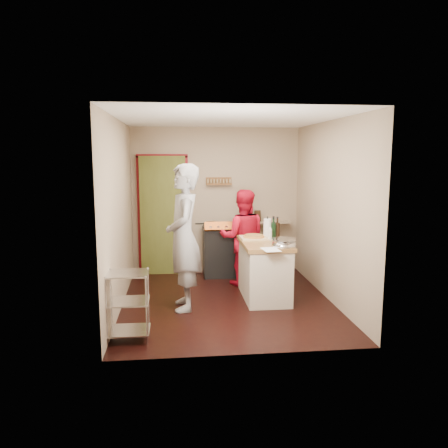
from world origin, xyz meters
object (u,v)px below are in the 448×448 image
(person_red, at_px, (243,237))
(wire_shelving, at_px, (128,302))
(island, at_px, (265,268))
(person_stripe, at_px, (184,238))
(stove, at_px, (220,250))

(person_red, bearing_deg, wire_shelving, 59.12)
(wire_shelving, height_order, person_red, person_red)
(island, xyz_separation_m, person_red, (-0.22, 0.74, 0.33))
(island, bearing_deg, person_stripe, -164.81)
(stove, xyz_separation_m, person_stripe, (-0.67, -1.65, 0.55))
(wire_shelving, xyz_separation_m, person_stripe, (0.66, 0.98, 0.56))
(person_red, bearing_deg, island, 114.19)
(wire_shelving, distance_m, person_stripe, 1.30)
(stove, distance_m, person_stripe, 1.86)
(wire_shelving, relative_size, island, 0.62)
(stove, height_order, island, island)
(island, bearing_deg, person_red, 106.36)
(wire_shelving, distance_m, person_red, 2.64)
(stove, height_order, person_stripe, person_stripe)
(wire_shelving, bearing_deg, island, 35.05)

